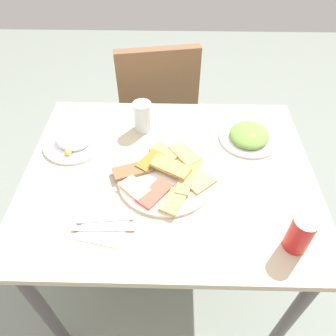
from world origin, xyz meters
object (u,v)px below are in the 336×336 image
at_px(dining_chair, 157,108).
at_px(pide_platter, 166,175).
at_px(soda_can, 300,234).
at_px(paper_napkin, 105,225).
at_px(fork, 104,229).
at_px(spoon, 106,219).
at_px(salad_plate_greens, 74,141).
at_px(drinking_glass, 143,116).
at_px(dining_table, 169,189).
at_px(salad_plate_rice, 249,136).

distance_m(dining_chair, pide_platter, 0.79).
bearing_deg(soda_can, paper_napkin, 174.06).
relative_size(fork, spoon, 1.10).
xyz_separation_m(salad_plate_greens, soda_can, (0.73, -0.42, 0.05)).
distance_m(salad_plate_greens, drinking_glass, 0.28).
relative_size(dining_chair, paper_napkin, 6.78).
distance_m(dining_table, salad_plate_greens, 0.40).
distance_m(pide_platter, spoon, 0.25).
bearing_deg(paper_napkin, dining_table, 50.35).
bearing_deg(drinking_glass, pide_platter, -69.42).
bearing_deg(drinking_glass, fork, -99.59).
height_order(dining_chair, paper_napkin, dining_chair).
xyz_separation_m(dining_chair, salad_plate_greens, (-0.28, -0.58, 0.26)).
xyz_separation_m(dining_table, drinking_glass, (-0.11, 0.23, 0.16)).
relative_size(soda_can, fork, 0.65).
bearing_deg(pide_platter, salad_plate_rice, 33.73).
distance_m(pide_platter, salad_plate_greens, 0.39).
bearing_deg(salad_plate_greens, soda_can, -30.04).
height_order(pide_platter, fork, pide_platter).
relative_size(soda_can, spoon, 0.72).
height_order(salad_plate_greens, salad_plate_rice, same).
bearing_deg(paper_napkin, pide_platter, 47.52).
xyz_separation_m(dining_table, salad_plate_rice, (0.30, 0.18, 0.11)).
xyz_separation_m(dining_table, dining_chair, (-0.08, 0.71, -0.14)).
relative_size(dining_table, paper_napkin, 7.42).
bearing_deg(salad_plate_rice, paper_napkin, -140.54).
distance_m(drinking_glass, paper_napkin, 0.47).
height_order(salad_plate_greens, drinking_glass, drinking_glass).
bearing_deg(salad_plate_greens, spoon, -63.20).
height_order(dining_table, salad_plate_greens, salad_plate_greens).
height_order(dining_table, soda_can, soda_can).
xyz_separation_m(dining_chair, fork, (-0.11, -0.96, 0.25)).
relative_size(soda_can, paper_napkin, 0.90).
xyz_separation_m(dining_table, spoon, (-0.19, -0.21, 0.10)).
height_order(salad_plate_rice, fork, salad_plate_rice).
relative_size(dining_chair, spoon, 5.45).
height_order(salad_plate_greens, spoon, salad_plate_greens).
xyz_separation_m(pide_platter, drinking_glass, (-0.10, 0.26, 0.05)).
distance_m(drinking_glass, fork, 0.49).
xyz_separation_m(paper_napkin, fork, (0.00, -0.02, 0.00)).
bearing_deg(soda_can, salad_plate_greens, 149.96).
xyz_separation_m(salad_plate_greens, paper_napkin, (0.17, -0.36, -0.01)).
bearing_deg(fork, dining_chair, 82.62).
bearing_deg(paper_napkin, salad_plate_greens, 115.64).
xyz_separation_m(salad_plate_greens, salad_plate_rice, (0.67, 0.04, 0.00)).
bearing_deg(salad_plate_greens, dining_chair, 64.24).
relative_size(salad_plate_greens, spoon, 1.38).
relative_size(dining_table, drinking_glass, 8.40).
relative_size(dining_chair, soda_can, 7.55).
bearing_deg(fork, salad_plate_rice, 39.57).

